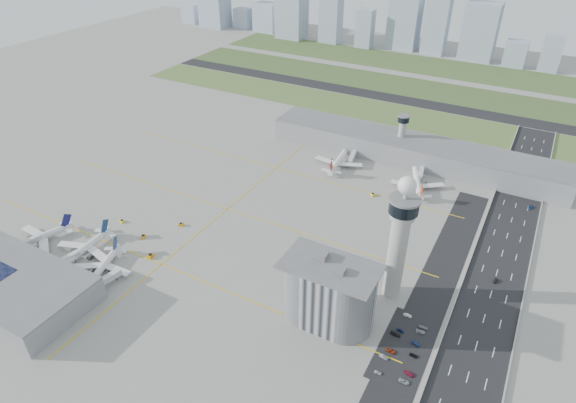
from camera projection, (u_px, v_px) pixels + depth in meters
The scene contains 62 objects.
ground at pixel (256, 256), 257.23m from camera, with size 1000.00×1000.00×0.00m, color #9F9D94.
grass_strip_0 at pixel (371, 110), 431.08m from camera, with size 480.00×50.00×0.08m, color #4D6931.
grass_strip_1 at pixel (397, 85), 486.32m from camera, with size 480.00×60.00×0.08m, color #395126.
grass_strip_2 at pixel (419, 64), 545.25m from camera, with size 480.00×70.00×0.08m, color #3D5327.
runway at pixel (385, 97), 458.32m from camera, with size 480.00×22.00×0.10m, color black.
highway at pixel (479, 336), 210.39m from camera, with size 28.00×500.00×0.10m, color black.
barrier_left at pixel (447, 324), 215.80m from camera, with size 0.60×500.00×1.20m, color #9E9E99.
barrier_right at pixel (513, 348), 204.40m from camera, with size 0.60×500.00×1.20m, color #9E9E99.
landside_road at pixel (416, 331), 213.21m from camera, with size 18.00×260.00×0.08m, color black.
parking_lot at pixel (404, 348), 205.18m from camera, with size 20.00×44.00×0.10m, color black.
taxiway_line_h_0 at pixel (161, 264), 251.41m from camera, with size 260.00×0.60×0.01m, color yellow.
taxiway_line_h_1 at pixel (227, 209), 295.60m from camera, with size 260.00×0.60×0.01m, color yellow.
taxiway_line_h_2 at pixel (276, 168), 339.80m from camera, with size 260.00×0.60×0.01m, color yellow.
taxiway_line_v at pixel (227, 209), 295.60m from camera, with size 0.60×260.00×0.01m, color yellow.
control_tower at pixel (400, 234), 214.89m from camera, with size 14.00×14.00×64.50m.
secondary_tower at pixel (402, 132), 345.35m from camera, with size 8.60×8.60×31.90m.
admin_building at pixel (329, 293), 211.60m from camera, with size 42.00×24.00×33.50m.
terminal_pier at pixel (412, 150), 345.70m from camera, with size 210.00×32.00×15.80m.
near_terminal at pixel (8, 284), 229.18m from camera, with size 84.00×42.00×13.00m.
airplane_near_a at pixel (34, 235), 263.03m from camera, with size 41.00×34.85×11.48m, color white, non-canonical shape.
airplane_near_b at pixel (82, 246), 254.99m from camera, with size 40.32×34.27×11.29m, color white, non-canonical shape.
airplane_near_c at pixel (100, 265), 242.71m from camera, with size 37.05×31.49×10.37m, color white, non-canonical shape.
airplane_far_a at pixel (339, 157), 340.74m from camera, with size 41.39×35.18×11.59m, color white, non-canonical shape.
airplane_far_b at pixel (418, 179), 314.87m from camera, with size 41.32×35.12×11.57m, color white, non-canonical shape.
jet_bridge_near_0 at pixel (16, 250), 256.75m from camera, with size 14.00×3.00×5.70m, color silver, non-canonical shape.
jet_bridge_near_1 at pixel (54, 268), 244.54m from camera, with size 14.00×3.00×5.70m, color silver, non-canonical shape.
jet_bridge_near_2 at pixel (96, 288), 232.33m from camera, with size 14.00×3.00×5.70m, color silver, non-canonical shape.
jet_bridge_far_0 at pixel (354, 154), 352.10m from camera, with size 14.00×3.00×5.70m, color silver, non-canonical shape.
jet_bridge_far_1 at pixel (422, 170), 331.75m from camera, with size 14.00×3.00×5.70m, color silver, non-canonical shape.
tug_0 at pixel (122, 221), 283.26m from camera, with size 1.96×2.85×1.66m, color yellow, non-canonical shape.
tug_1 at pixel (143, 236), 270.42m from camera, with size 2.14×3.11×1.81m, color gold, non-canonical shape.
tug_2 at pixel (150, 256), 255.79m from camera, with size 2.44×3.56×2.07m, color orange, non-canonical shape.
tug_3 at pixel (181, 224), 280.26m from camera, with size 2.12×3.09×1.79m, color #F2A113, non-canonical shape.
tug_4 at pixel (373, 194), 308.25m from camera, with size 2.08×3.02×1.76m, color gold, non-canonical shape.
tug_5 at pixel (399, 194), 308.29m from camera, with size 2.18×3.17×1.84m, color yellow, non-canonical shape.
car_lot_0 at pixel (378, 372), 194.04m from camera, with size 1.28×3.18×1.08m, color silver.
car_lot_1 at pixel (384, 357), 200.52m from camera, with size 1.29×3.71×1.22m, color gray.
car_lot_2 at pixel (391, 351), 203.07m from camera, with size 1.98×4.30×1.20m, color maroon.
car_lot_3 at pixel (396, 334), 210.80m from camera, with size 1.84×4.53×1.31m, color black.
car_lot_4 at pixel (400, 331), 212.57m from camera, with size 1.30×3.23×1.10m, color #0F184F.
car_lot_5 at pixel (407, 315), 220.18m from camera, with size 1.33×3.80×1.25m, color white.
car_lot_6 at pixel (404, 381), 190.36m from camera, with size 2.00×4.33×1.20m, color #A2A7AD.
car_lot_7 at pixel (409, 374), 193.44m from camera, with size 1.69×4.15×1.20m, color maroon.
car_lot_8 at pixel (414, 355), 201.10m from camera, with size 1.41×3.51×1.20m, color black.
car_lot_9 at pixel (416, 344), 206.27m from camera, with size 1.31×3.77×1.24m, color #12254A.
car_lot_10 at pixel (420, 332), 212.05m from camera, with size 1.88×4.08×1.13m, color #ACA9BD.
car_lot_11 at pixel (423, 327), 214.02m from camera, with size 1.71×4.21×1.22m, color gray.
car_hw_1 at pixel (495, 281), 239.86m from camera, with size 1.36×3.90×1.28m, color black.
car_hw_2 at pixel (530, 207), 296.04m from camera, with size 2.15×4.67×1.30m, color navy.
car_hw_4 at pixel (517, 163), 344.08m from camera, with size 1.37×3.40×1.16m, color #B1B1B1.
skyline_bldg_0 at pixel (192, 13), 714.44m from camera, with size 24.05×19.24×26.50m, color #9EADC1.
skyline_bldg_1 at pixel (214, 3), 681.93m from camera, with size 37.63×30.10×65.60m, color #9EADC1.
skyline_bldg_2 at pixel (243, 18), 685.39m from camera, with size 22.81×18.25×26.79m, color #9EADC1.
skyline_bldg_3 at pixel (267, 17), 667.78m from camera, with size 32.30×25.84×36.93m, color #9EADC1.
skyline_bldg_4 at pixel (292, 14), 629.98m from camera, with size 35.81×28.65×60.36m, color #9EADC1.
skyline_bldg_5 at pixel (331, 15), 609.38m from camera, with size 25.49×20.39×66.89m, color #9EADC1.
skyline_bldg_6 at pixel (365, 29), 594.64m from camera, with size 20.04×16.03×45.20m, color #9EADC1.
skyline_bldg_7 at pixel (404, 23), 586.70m from camera, with size 35.76×28.61×61.22m, color #9EADC1.
skyline_bldg_8 at pixel (438, 17), 560.49m from camera, with size 26.33×21.06×83.39m, color #9EADC1.
skyline_bldg_9 at pixel (480, 32), 546.58m from camera, with size 36.96×29.57×62.11m, color #9EADC1.
skyline_bldg_10 at pixel (515, 54), 531.99m from camera, with size 23.01×18.41×27.75m, color #9EADC1.
skyline_bldg_11 at pixel (552, 53), 514.46m from camera, with size 20.22×16.18×38.97m, color #9EADC1.
Camera 1 is at (111.89, -167.49, 163.49)m, focal length 30.00 mm.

